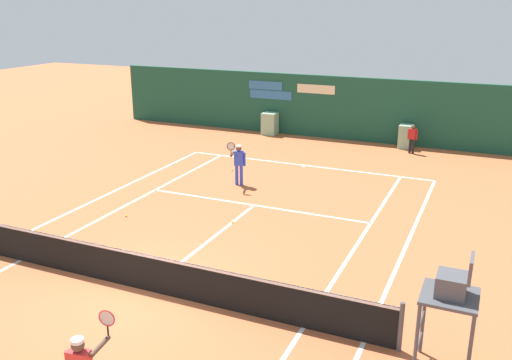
# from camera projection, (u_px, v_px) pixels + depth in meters

# --- Properties ---
(ground_plane) EXTENTS (80.00, 80.00, 0.01)m
(ground_plane) POSITION_uv_depth(u_px,v_px,m) (159.00, 280.00, 13.85)
(ground_plane) COLOR #BC6038
(tennis_net) EXTENTS (12.10, 0.10, 1.07)m
(tennis_net) POSITION_uv_depth(u_px,v_px,m) (145.00, 271.00, 13.20)
(tennis_net) COLOR #4C4C51
(tennis_net) RESTS_ON ground_plane
(sponsor_back_wall) EXTENTS (25.00, 1.02, 3.13)m
(sponsor_back_wall) POSITION_uv_depth(u_px,v_px,m) (340.00, 109.00, 27.68)
(sponsor_back_wall) COLOR #194C38
(sponsor_back_wall) RESTS_ON ground_plane
(umpire_chair) EXTENTS (1.00, 1.00, 2.41)m
(umpire_chair) POSITION_uv_depth(u_px,v_px,m) (451.00, 294.00, 9.93)
(umpire_chair) COLOR #47474C
(umpire_chair) RESTS_ON ground_plane
(player_on_baseline) EXTENTS (0.49, 0.77, 1.78)m
(player_on_baseline) POSITION_uv_depth(u_px,v_px,m) (239.00, 161.00, 20.74)
(player_on_baseline) COLOR blue
(player_on_baseline) RESTS_ON ground_plane
(ball_kid_centre_post) EXTENTS (0.44, 0.21, 1.33)m
(ball_kid_centre_post) POSITION_uv_depth(u_px,v_px,m) (412.00, 137.00, 25.18)
(ball_kid_centre_post) COLOR black
(ball_kid_centre_post) RESTS_ON ground_plane
(tennis_ball_by_sideline) EXTENTS (0.07, 0.07, 0.07)m
(tennis_ball_by_sideline) POSITION_uv_depth(u_px,v_px,m) (232.00, 222.00, 17.39)
(tennis_ball_by_sideline) COLOR #CCE033
(tennis_ball_by_sideline) RESTS_ON ground_plane
(tennis_ball_near_service_line) EXTENTS (0.07, 0.07, 0.07)m
(tennis_ball_near_service_line) POSITION_uv_depth(u_px,v_px,m) (126.00, 216.00, 17.89)
(tennis_ball_near_service_line) COLOR #CCE033
(tennis_ball_near_service_line) RESTS_ON ground_plane
(tennis_ball_mid_court) EXTENTS (0.07, 0.07, 0.07)m
(tennis_ball_mid_court) POSITION_uv_depth(u_px,v_px,m) (232.00, 170.00, 22.77)
(tennis_ball_mid_court) COLOR #CCE033
(tennis_ball_mid_court) RESTS_ON ground_plane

